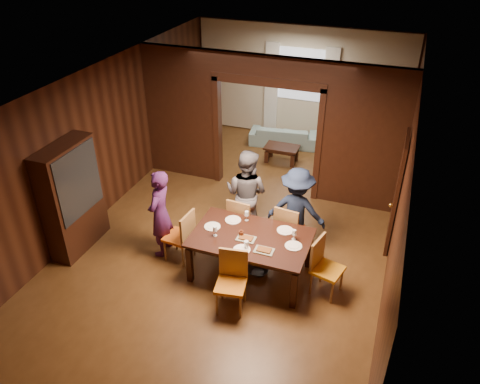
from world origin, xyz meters
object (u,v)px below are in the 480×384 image
at_px(person_navy, 296,210).
at_px(chair_near, 231,283).
at_px(chair_right, 328,268).
at_px(chair_far_l, 243,220).
at_px(sofa, 283,136).
at_px(chair_left, 179,235).
at_px(person_purple, 160,214).
at_px(coffee_table, 282,154).
at_px(person_grey, 246,193).
at_px(dining_table, 251,255).
at_px(chair_far_r, 289,227).
at_px(hutch, 72,198).

bearing_deg(person_navy, chair_near, 72.56).
relative_size(chair_right, chair_far_l, 1.00).
bearing_deg(sofa, chair_left, 77.30).
distance_m(person_purple, person_navy, 2.34).
relative_size(coffee_table, chair_right, 0.82).
height_order(person_purple, person_grey, person_grey).
xyz_separation_m(chair_left, chair_far_l, (0.87, 0.82, 0.00)).
relative_size(person_purple, sofa, 0.95).
height_order(chair_far_l, chair_near, same).
bearing_deg(chair_right, chair_left, 105.26).
height_order(person_purple, sofa, person_purple).
relative_size(person_purple, dining_table, 0.85).
relative_size(person_purple, person_navy, 1.01).
bearing_deg(chair_far_r, person_navy, -118.13).
height_order(person_grey, chair_near, person_grey).
height_order(person_purple, dining_table, person_purple).
xyz_separation_m(person_grey, chair_left, (-0.83, -1.13, -0.37)).
xyz_separation_m(person_navy, hutch, (-3.65, -1.26, 0.20)).
bearing_deg(person_navy, sofa, -72.91).
relative_size(person_grey, dining_table, 0.90).
distance_m(chair_right, hutch, 4.46).
bearing_deg(dining_table, chair_far_r, 62.79).
bearing_deg(chair_left, chair_far_r, 122.60).
height_order(person_navy, dining_table, person_navy).
relative_size(person_purple, coffee_table, 2.01).
relative_size(chair_right, hutch, 0.48).
distance_m(person_navy, chair_left, 2.07).
relative_size(person_grey, chair_near, 1.76).
bearing_deg(coffee_table, chair_far_l, -86.50).
bearing_deg(person_purple, person_grey, 127.99).
xyz_separation_m(person_grey, chair_far_l, (0.04, -0.31, -0.37)).
relative_size(person_purple, chair_far_r, 1.66).
bearing_deg(chair_right, hutch, 108.55).
bearing_deg(chair_left, hutch, -76.00).
bearing_deg(coffee_table, chair_right, -65.30).
distance_m(sofa, chair_near, 5.95).
height_order(dining_table, chair_left, chair_left).
xyz_separation_m(chair_right, chair_far_r, (-0.84, 0.85, 0.00)).
bearing_deg(person_purple, chair_far_r, 107.57).
bearing_deg(chair_right, person_purple, 103.87).
distance_m(chair_far_l, chair_far_r, 0.85).
height_order(coffee_table, hutch, hutch).
distance_m(chair_left, chair_far_l, 1.20).
bearing_deg(hutch, person_grey, 27.52).
bearing_deg(chair_near, coffee_table, 87.88).
height_order(person_navy, chair_far_r, person_navy).
xyz_separation_m(person_purple, sofa, (0.81, 5.01, -0.56)).
bearing_deg(sofa, chair_near, 90.29).
height_order(sofa, dining_table, dining_table).
height_order(person_purple, hutch, hutch).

